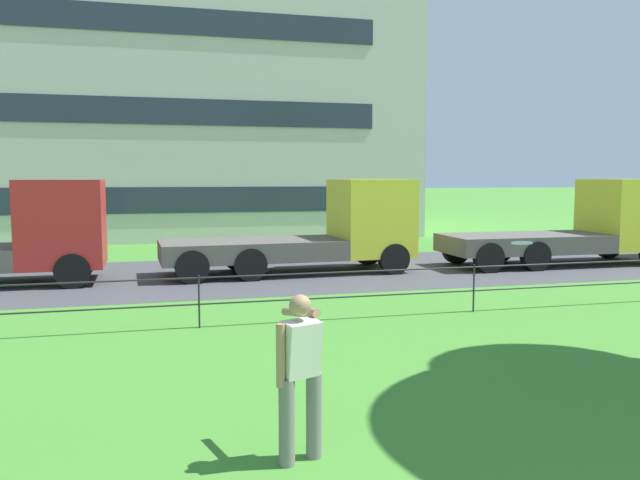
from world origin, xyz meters
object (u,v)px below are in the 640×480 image
(person_thrower, at_px, (300,372))
(flatbed_truck_center, at_px, (584,226))
(frisbee, at_px, (522,243))
(flatbed_truck_far_right, at_px, (3,239))
(flatbed_truck_far_left, at_px, (324,231))
(apartment_building_background, at_px, (60,81))

(person_thrower, relative_size, flatbed_truck_center, 0.23)
(person_thrower, relative_size, frisbee, 4.41)
(person_thrower, distance_m, flatbed_truck_far_right, 13.28)
(person_thrower, bearing_deg, flatbed_truck_far_left, 73.75)
(flatbed_truck_far_left, bearing_deg, flatbed_truck_center, -2.82)
(person_thrower, height_order, flatbed_truck_far_right, flatbed_truck_far_right)
(frisbee, bearing_deg, apartment_building_background, 107.86)
(frisbee, height_order, apartment_building_background, apartment_building_background)
(flatbed_truck_far_right, distance_m, flatbed_truck_center, 17.37)
(frisbee, relative_size, apartment_building_background, 0.01)
(flatbed_truck_center, bearing_deg, person_thrower, -135.75)
(person_thrower, height_order, apartment_building_background, apartment_building_background)
(frisbee, distance_m, flatbed_truck_center, 13.80)
(flatbed_truck_far_left, bearing_deg, frisbee, -91.45)
(flatbed_truck_far_left, relative_size, apartment_building_background, 0.22)
(frisbee, height_order, flatbed_truck_far_right, flatbed_truck_far_right)
(frisbee, height_order, flatbed_truck_far_left, flatbed_truck_far_left)
(flatbed_truck_center, distance_m, apartment_building_background, 25.57)
(person_thrower, distance_m, frisbee, 3.76)
(flatbed_truck_far_right, xyz_separation_m, apartment_building_background, (-0.47, 16.84, 6.37))
(person_thrower, xyz_separation_m, flatbed_truck_far_left, (3.60, 12.35, 0.31))
(frisbee, relative_size, flatbed_truck_center, 0.05)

